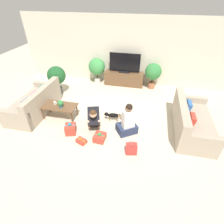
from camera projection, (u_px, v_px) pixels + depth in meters
name	position (u px, v px, depth m)	size (l,w,h in m)	color
ground_plane	(109.00, 117.00, 5.53)	(16.00, 16.00, 0.00)	beige
wall_back	(124.00, 51.00, 6.88)	(8.40, 0.06, 2.60)	beige
sofa_left	(35.00, 104.00, 5.59)	(0.95, 1.95, 0.85)	tan
sofa_right	(191.00, 122.00, 4.83)	(0.95, 1.95, 0.85)	tan
coffee_table	(59.00, 107.00, 5.29)	(1.07, 0.53, 0.44)	brown
tv_console	(124.00, 79.00, 7.22)	(1.57, 0.44, 0.55)	brown
tv	(125.00, 64.00, 6.87)	(1.21, 0.20, 0.77)	black
potted_plant_back_right	(153.00, 72.00, 6.76)	(0.63, 0.63, 1.01)	#A36042
potted_plant_corner_left	(57.00, 76.00, 6.40)	(0.66, 0.66, 1.06)	#4C4C51
potted_plant_back_left	(97.00, 67.00, 7.15)	(0.67, 0.67, 1.05)	beige
person_kneeling	(94.00, 117.00, 4.92)	(0.53, 0.83, 0.79)	#23232D
person_sitting	(127.00, 122.00, 4.73)	(0.65, 0.63, 0.96)	#283351
dog	(112.00, 115.00, 5.29)	(0.53, 0.18, 0.27)	black
gift_box_a	(71.00, 129.00, 4.82)	(0.35, 0.35, 0.35)	red
gift_box_b	(100.00, 137.00, 4.63)	(0.31, 0.35, 0.25)	red
gift_box_c	(81.00, 141.00, 4.56)	(0.31, 0.25, 0.16)	red
gift_bag_a	(131.00, 149.00, 4.21)	(0.30, 0.21, 0.33)	red
mug	(55.00, 103.00, 5.29)	(0.12, 0.08, 0.09)	silver
tabletop_plant	(61.00, 104.00, 5.12)	(0.17, 0.17, 0.22)	#336B84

